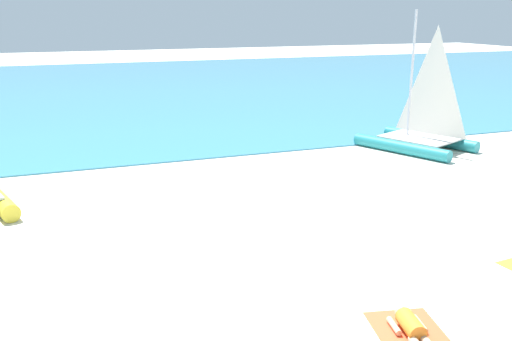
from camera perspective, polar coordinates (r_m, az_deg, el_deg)
ground_plane at (r=19.17m, az=-5.38°, el=0.43°), size 120.00×120.00×0.00m
ocean_water at (r=39.32m, az=-13.52°, el=7.98°), size 120.00×40.00×0.05m
sailboat_teal at (r=22.11m, az=16.08°, el=3.96°), size 3.81×4.56×5.08m
towel_left at (r=9.71m, az=15.70°, el=-16.10°), size 1.49×2.09×0.01m
sunbather_left at (r=9.70m, az=15.60°, el=-15.27°), size 0.73×1.56×0.30m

